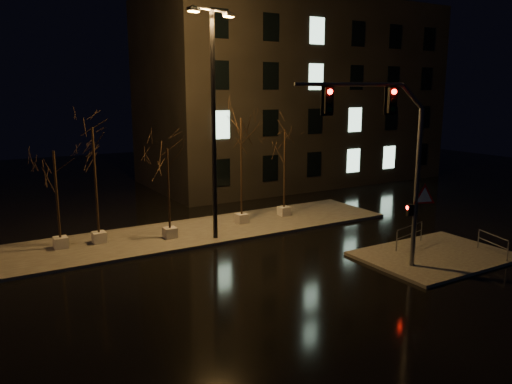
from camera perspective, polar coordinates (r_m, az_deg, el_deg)
ground at (r=23.13m, az=0.70°, el=-8.11°), size 90.00×90.00×0.00m
median at (r=28.16m, az=-5.68°, el=-4.41°), size 22.00×5.00×0.15m
sidewalk_corner at (r=25.35m, az=19.78°, el=-6.86°), size 7.00×5.00×0.15m
building at (r=44.53m, az=4.12°, el=11.11°), size 25.00×12.00×15.00m
tree_0 at (r=25.76m, az=-21.98°, el=2.02°), size 1.80×1.80×4.93m
tree_1 at (r=25.94m, az=-18.05°, el=4.19°), size 1.80×1.80×6.03m
tree_2 at (r=26.02m, az=-10.05°, el=2.65°), size 1.80×1.80×4.86m
tree_3 at (r=28.49m, az=-1.71°, el=5.77°), size 1.80×1.80×6.30m
tree_4 at (r=30.43m, az=3.30°, el=4.97°), size 1.80×1.80×5.50m
traffic_signal_mast at (r=21.70m, az=15.22°, el=4.76°), size 6.19×2.17×7.94m
streetlight_main at (r=25.44m, az=-4.89°, el=9.28°), size 2.84×1.13×11.52m
guard_rail_a at (r=26.03m, az=17.16°, el=-4.46°), size 2.38×0.59×1.05m
guard_rail_b at (r=26.14m, az=25.44°, el=-5.16°), size 0.62×1.96×0.97m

